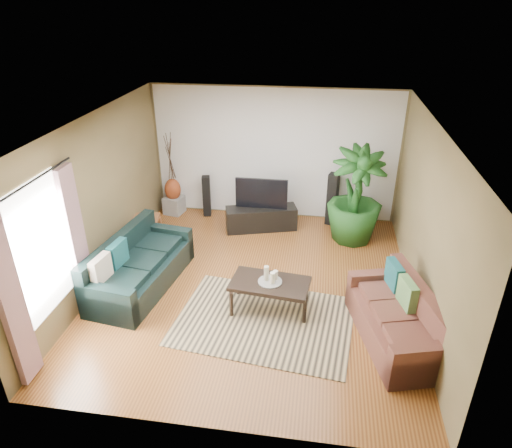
% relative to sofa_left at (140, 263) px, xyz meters
% --- Properties ---
extents(floor, '(5.50, 5.50, 0.00)m').
position_rel_sofa_left_xyz_m(floor, '(1.81, 0.23, -0.42)').
color(floor, brown).
rests_on(floor, ground).
extents(ceiling, '(5.50, 5.50, 0.00)m').
position_rel_sofa_left_xyz_m(ceiling, '(1.81, 0.23, 2.28)').
color(ceiling, white).
rests_on(ceiling, ground).
extents(wall_back, '(5.00, 0.00, 5.00)m').
position_rel_sofa_left_xyz_m(wall_back, '(1.81, 2.98, 0.93)').
color(wall_back, brown).
rests_on(wall_back, ground).
extents(wall_front, '(5.00, 0.00, 5.00)m').
position_rel_sofa_left_xyz_m(wall_front, '(1.81, -2.52, 0.93)').
color(wall_front, brown).
rests_on(wall_front, ground).
extents(wall_left, '(0.00, 5.50, 5.50)m').
position_rel_sofa_left_xyz_m(wall_left, '(-0.69, 0.23, 0.92)').
color(wall_left, brown).
rests_on(wall_left, ground).
extents(wall_right, '(0.00, 5.50, 5.50)m').
position_rel_sofa_left_xyz_m(wall_right, '(4.31, 0.23, 0.92)').
color(wall_right, brown).
rests_on(wall_right, ground).
extents(backwall_panel, '(4.90, 0.00, 4.90)m').
position_rel_sofa_left_xyz_m(backwall_panel, '(1.81, 2.97, 0.93)').
color(backwall_panel, white).
rests_on(backwall_panel, ground).
extents(window_pane, '(0.00, 1.80, 1.80)m').
position_rel_sofa_left_xyz_m(window_pane, '(-0.67, -1.37, 0.97)').
color(window_pane, white).
rests_on(window_pane, ground).
extents(curtain_near, '(0.08, 0.35, 2.20)m').
position_rel_sofa_left_xyz_m(curtain_near, '(-0.62, -2.12, 0.72)').
color(curtain_near, gray).
rests_on(curtain_near, ground).
extents(curtain_far, '(0.08, 0.35, 2.20)m').
position_rel_sofa_left_xyz_m(curtain_far, '(-0.62, -0.62, 0.72)').
color(curtain_far, gray).
rests_on(curtain_far, ground).
extents(curtain_rod, '(0.03, 1.90, 0.03)m').
position_rel_sofa_left_xyz_m(curtain_rod, '(-0.62, -1.37, 1.87)').
color(curtain_rod, black).
rests_on(curtain_rod, ground).
extents(sofa_left, '(1.19, 2.21, 0.85)m').
position_rel_sofa_left_xyz_m(sofa_left, '(0.00, 0.00, 0.00)').
color(sofa_left, black).
rests_on(sofa_left, floor).
extents(sofa_right, '(1.24, 1.92, 0.85)m').
position_rel_sofa_left_xyz_m(sofa_right, '(3.88, -0.76, 0.00)').
color(sofa_right, brown).
rests_on(sofa_right, floor).
extents(area_rug, '(2.71, 2.06, 0.01)m').
position_rel_sofa_left_xyz_m(area_rug, '(2.09, -0.61, -0.42)').
color(area_rug, tan).
rests_on(area_rug, floor).
extents(coffee_table, '(1.22, 0.76, 0.47)m').
position_rel_sofa_left_xyz_m(coffee_table, '(2.13, -0.29, -0.19)').
color(coffee_table, black).
rests_on(coffee_table, floor).
extents(candle_tray, '(0.36, 0.36, 0.02)m').
position_rel_sofa_left_xyz_m(candle_tray, '(2.13, -0.29, 0.05)').
color(candle_tray, gray).
rests_on(candle_tray, coffee_table).
extents(candle_tall, '(0.07, 0.07, 0.23)m').
position_rel_sofa_left_xyz_m(candle_tall, '(2.07, -0.26, 0.18)').
color(candle_tall, beige).
rests_on(candle_tall, candle_tray).
extents(candle_mid, '(0.07, 0.07, 0.18)m').
position_rel_sofa_left_xyz_m(candle_mid, '(2.17, -0.33, 0.15)').
color(candle_mid, white).
rests_on(candle_mid, candle_tray).
extents(candle_short, '(0.07, 0.07, 0.15)m').
position_rel_sofa_left_xyz_m(candle_short, '(2.20, -0.23, 0.14)').
color(candle_short, '#F4E4CE').
rests_on(candle_short, candle_tray).
extents(tv_stand, '(1.46, 0.80, 0.47)m').
position_rel_sofa_left_xyz_m(tv_stand, '(1.64, 2.26, -0.19)').
color(tv_stand, black).
rests_on(tv_stand, floor).
extents(television, '(1.03, 0.06, 0.61)m').
position_rel_sofa_left_xyz_m(television, '(1.64, 2.28, 0.34)').
color(television, black).
rests_on(television, tv_stand).
extents(speaker_left, '(0.19, 0.20, 0.88)m').
position_rel_sofa_left_xyz_m(speaker_left, '(0.41, 2.73, 0.02)').
color(speaker_left, black).
rests_on(speaker_left, floor).
extents(speaker_right, '(0.25, 0.26, 1.09)m').
position_rel_sofa_left_xyz_m(speaker_right, '(3.03, 2.73, 0.12)').
color(speaker_right, black).
rests_on(speaker_right, floor).
extents(potted_plant, '(1.20, 1.20, 1.83)m').
position_rel_sofa_left_xyz_m(potted_plant, '(3.43, 2.10, 0.49)').
color(potted_plant, '#194918').
rests_on(potted_plant, floor).
extents(plant_pot, '(0.34, 0.34, 0.26)m').
position_rel_sofa_left_xyz_m(plant_pot, '(3.43, 2.10, -0.29)').
color(plant_pot, black).
rests_on(plant_pot, floor).
extents(pedestal, '(0.44, 0.44, 0.37)m').
position_rel_sofa_left_xyz_m(pedestal, '(-0.32, 2.73, -0.24)').
color(pedestal, '#979694').
rests_on(pedestal, floor).
extents(vase, '(0.34, 0.34, 0.48)m').
position_rel_sofa_left_xyz_m(vase, '(-0.32, 2.73, 0.12)').
color(vase, maroon).
rests_on(vase, pedestal).
extents(side_table, '(0.56, 0.56, 0.51)m').
position_rel_sofa_left_xyz_m(side_table, '(-0.44, 1.40, -0.17)').
color(side_table, brown).
rests_on(side_table, floor).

